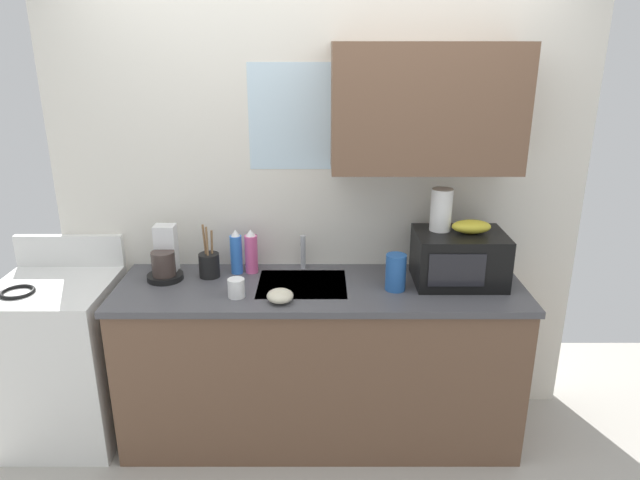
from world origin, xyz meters
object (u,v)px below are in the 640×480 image
stove_range (63,360)px  mug_white (236,288)px  coffee_maker (165,259)px  utensil_crock (209,264)px  banana_bunch (471,227)px  dish_soap_bottle_pink (251,252)px  dish_soap_bottle_blue (236,253)px  cereal_canister (396,272)px  small_bowl (280,296)px  paper_towel_roll (441,210)px  microwave (459,258)px

stove_range → mug_white: stove_range is taller
coffee_maker → utensil_crock: bearing=2.8°
banana_bunch → dish_soap_bottle_pink: (-1.15, 0.13, -0.19)m
banana_bunch → dish_soap_bottle_blue: (-1.23, 0.12, -0.19)m
stove_range → cereal_canister: cereal_canister is taller
banana_bunch → cereal_canister: (-0.39, -0.10, -0.21)m
cereal_canister → banana_bunch: bearing=14.4°
cereal_canister → stove_range: bearing=178.3°
cereal_canister → small_bowl: cereal_canister is taller
paper_towel_roll → dish_soap_bottle_pink: bearing=175.2°
cereal_canister → microwave: bearing=16.2°
paper_towel_roll → dish_soap_bottle_blue: 1.11m
dish_soap_bottle_blue → mug_white: (0.04, -0.31, -0.07)m
coffee_maker → utensil_crock: size_ratio=0.95×
microwave → cereal_canister: size_ratio=2.44×
dish_soap_bottle_blue → banana_bunch: bearing=-5.7°
banana_bunch → mug_white: banana_bunch is taller
dish_soap_bottle_blue → paper_towel_roll: bearing=-3.9°
coffee_maker → banana_bunch: bearing=-2.1°
dish_soap_bottle_pink → dish_soap_bottle_blue: dish_soap_bottle_blue is taller
mug_white → utensil_crock: 0.32m
paper_towel_roll → utensil_crock: 1.26m
utensil_crock → coffee_maker: bearing=-177.2°
paper_towel_roll → mug_white: (-1.04, -0.24, -0.33)m
cereal_canister → utensil_crock: size_ratio=0.64×
dish_soap_bottle_pink → banana_bunch: bearing=-6.7°
dish_soap_bottle_pink → utensil_crock: utensil_crock is taller
banana_bunch → coffee_maker: bearing=177.9°
dish_soap_bottle_pink → small_bowl: dish_soap_bottle_pink is taller
small_bowl → utensil_crock: bearing=141.3°
paper_towel_roll → small_bowl: (-0.82, -0.30, -0.35)m
dish_soap_bottle_blue → utensil_crock: bearing=-158.9°
paper_towel_roll → mug_white: size_ratio=2.32×
dish_soap_bottle_pink → mug_white: dish_soap_bottle_pink is taller
coffee_maker → utensil_crock: (0.23, 0.01, -0.03)m
stove_range → dish_soap_bottle_blue: dish_soap_bottle_blue is taller
dish_soap_bottle_pink → utensil_crock: bearing=-163.7°
stove_range → mug_white: bearing=-8.2°
small_bowl → dish_soap_bottle_blue: bearing=124.9°
paper_towel_roll → utensil_crock: paper_towel_roll is taller
microwave → mug_white: 1.16m
banana_bunch → coffee_maker: (-1.60, 0.06, -0.20)m
dish_soap_bottle_pink → cereal_canister: (0.76, -0.23, -0.02)m
mug_white → utensil_crock: (-0.18, 0.26, 0.02)m
banana_bunch → coffee_maker: size_ratio=0.71×
microwave → paper_towel_roll: bearing=152.6°
stove_range → cereal_canister: size_ratio=5.73×
coffee_maker → dish_soap_bottle_blue: coffee_maker is taller
microwave → utensil_crock: bearing=176.9°
coffee_maker → cereal_canister: 1.22m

